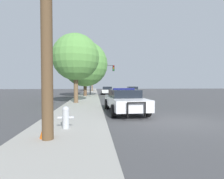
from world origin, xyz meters
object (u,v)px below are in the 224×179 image
police_car (124,100)px  car_background_midblock (107,90)px  tree_sidewalk_mid (85,64)px  tree_sidewalk_near (76,57)px  car_background_oncoming (132,90)px  traffic_cone (46,126)px  tree_sidewalk_far (92,75)px  fire_hydrant (66,117)px  traffic_light (100,73)px

police_car → car_background_midblock: bearing=-93.4°
police_car → tree_sidewalk_mid: bearing=-79.7°
tree_sidewalk_near → tree_sidewalk_mid: bearing=88.0°
car_background_oncoming → police_car: bearing=80.7°
police_car → tree_sidewalk_near: size_ratio=0.87×
car_background_oncoming → traffic_cone: (-7.76, -23.19, -0.23)m
tree_sidewalk_far → traffic_cone: (-0.87, -36.54, -3.50)m
car_background_oncoming → traffic_cone: car_background_oncoming is taller
tree_sidewalk_near → car_background_oncoming: bearing=58.8°
tree_sidewalk_near → tree_sidewalk_mid: tree_sidewalk_mid is taller
fire_hydrant → tree_sidewalk_far: bearing=89.3°
car_background_midblock → traffic_cone: (-3.61, -24.05, -0.23)m
car_background_oncoming → tree_sidewalk_far: (-6.89, 13.36, 3.27)m
tree_sidewalk_near → tree_sidewalk_far: bearing=87.8°
police_car → car_background_oncoming: size_ratio=1.13×
police_car → traffic_light: traffic_light is taller
tree_sidewalk_near → traffic_cone: size_ratio=8.73×
police_car → fire_hydrant: bearing=53.0°
car_background_midblock → traffic_cone: 24.32m
traffic_light → traffic_cone: traffic_light is taller
tree_sidewalk_mid → police_car: bearing=-77.1°
traffic_cone → tree_sidewalk_far: bearing=88.6°
police_car → traffic_cone: (-3.32, -5.28, -0.29)m
car_background_oncoming → tree_sidewalk_far: bearing=-58.0°
car_background_midblock → tree_sidewalk_far: tree_sidewalk_far is taller
traffic_light → fire_hydrant: bearing=-95.4°
tree_sidewalk_mid → traffic_cone: size_ratio=10.94×
fire_hydrant → traffic_light: traffic_light is taller
traffic_light → tree_sidewalk_near: size_ratio=0.79×
traffic_light → car_background_oncoming: (5.37, 1.19, -2.79)m
fire_hydrant → car_background_midblock: 23.22m
tree_sidewalk_far → tree_sidewalk_mid: bearing=-92.3°
tree_sidewalk_near → traffic_cone: 10.72m
police_car → tree_sidewalk_near: 6.81m
tree_sidewalk_near → tree_sidewalk_far: tree_sidewalk_near is taller
traffic_cone → tree_sidewalk_mid: bearing=89.5°
tree_sidewalk_mid → traffic_light: bearing=52.3°
car_background_midblock → tree_sidewalk_mid: (-3.45, -4.94, 3.83)m
tree_sidewalk_near → tree_sidewalk_far: size_ratio=1.03×
tree_sidewalk_mid → car_background_midblock: bearing=55.0°
police_car → tree_sidewalk_near: bearing=-56.7°
police_car → tree_sidewalk_far: (-2.44, 31.26, 3.21)m
tree_sidewalk_mid → car_background_oncoming: bearing=28.2°
tree_sidewalk_near → tree_sidewalk_far: 26.47m
car_background_oncoming → tree_sidewalk_far: size_ratio=0.80×
car_background_midblock → tree_sidewalk_far: 13.20m
police_car → car_background_oncoming: police_car is taller
tree_sidewalk_far → tree_sidewalk_mid: tree_sidewalk_mid is taller
car_background_midblock → tree_sidewalk_near: tree_sidewalk_near is taller
fire_hydrant → tree_sidewalk_mid: bearing=90.8°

